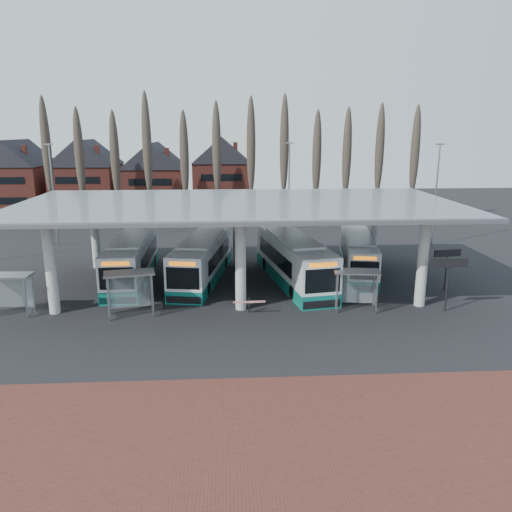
{
  "coord_description": "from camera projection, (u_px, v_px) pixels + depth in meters",
  "views": [
    {
      "loc": [
        -0.83,
        -28.52,
        11.48
      ],
      "look_at": [
        1.26,
        7.0,
        2.44
      ],
      "focal_mm": 35.0,
      "sensor_mm": 36.0,
      "label": 1
    }
  ],
  "objects": [
    {
      "name": "lamp_post_b",
      "position": [
        289.0,
        187.0,
        54.65
      ],
      "size": [
        0.8,
        0.16,
        10.17
      ],
      "color": "slate",
      "rests_on": "ground"
    },
    {
      "name": "barrier",
      "position": [
        249.0,
        303.0,
        31.7
      ],
      "size": [
        2.04,
        0.57,
        1.02
      ],
      "rotation": [
        0.0,
        0.0,
        0.03
      ],
      "color": "black",
      "rests_on": "ground"
    },
    {
      "name": "townhouse_row",
      "position": [
        121.0,
        170.0,
        70.68
      ],
      "size": [
        36.8,
        10.3,
        12.25
      ],
      "color": "maroon",
      "rests_on": "ground"
    },
    {
      "name": "bus_0",
      "position": [
        132.0,
        259.0,
        39.11
      ],
      "size": [
        2.81,
        12.3,
        3.41
      ],
      "rotation": [
        0.0,
        0.0,
        0.02
      ],
      "color": "white",
      "rests_on": "ground"
    },
    {
      "name": "info_sign_0",
      "position": [
        449.0,
        267.0,
        31.8
      ],
      "size": [
        2.38,
        0.14,
        3.54
      ],
      "rotation": [
        0.0,
        0.0,
        0.01
      ],
      "color": "black",
      "rests_on": "ground"
    },
    {
      "name": "brick_strip",
      "position": [
        252.0,
        442.0,
        18.85
      ],
      "size": [
        70.0,
        10.0,
        0.03
      ],
      "primitive_type": "cube",
      "color": "#5A2B24",
      "rests_on": "ground"
    },
    {
      "name": "shelter_0",
      "position": [
        10.0,
        285.0,
        31.51
      ],
      "size": [
        2.92,
        1.53,
        2.67
      ],
      "rotation": [
        0.0,
        0.0,
        -0.03
      ],
      "color": "gray",
      "rests_on": "ground"
    },
    {
      "name": "shelter_1",
      "position": [
        130.0,
        283.0,
        31.37
      ],
      "size": [
        3.33,
        2.14,
        2.86
      ],
      "rotation": [
        0.0,
        0.0,
        0.21
      ],
      "color": "gray",
      "rests_on": "ground"
    },
    {
      "name": "info_sign_1",
      "position": [
        447.0,
        256.0,
        35.91
      ],
      "size": [
        2.09,
        0.43,
        3.13
      ],
      "rotation": [
        0.0,
        0.0,
        0.15
      ],
      "color": "black",
      "rests_on": "ground"
    },
    {
      "name": "bus_2",
      "position": [
        293.0,
        260.0,
        38.45
      ],
      "size": [
        4.89,
        13.14,
        3.57
      ],
      "rotation": [
        0.0,
        0.0,
        0.17
      ],
      "color": "white",
      "rests_on": "ground"
    },
    {
      "name": "shelter_2",
      "position": [
        356.0,
        281.0,
        32.3
      ],
      "size": [
        3.05,
        1.8,
        2.69
      ],
      "rotation": [
        0.0,
        0.0,
        -0.13
      ],
      "color": "gray",
      "rests_on": "ground"
    },
    {
      "name": "lamp_post_c",
      "position": [
        436.0,
        193.0,
        49.64
      ],
      "size": [
        0.8,
        0.16,
        10.17
      ],
      "color": "slate",
      "rests_on": "ground"
    },
    {
      "name": "bus_3",
      "position": [
        358.0,
        255.0,
        41.06
      ],
      "size": [
        4.16,
        11.18,
        3.04
      ],
      "rotation": [
        0.0,
        0.0,
        -0.17
      ],
      "color": "white",
      "rests_on": "ground"
    },
    {
      "name": "lamp_post_a",
      "position": [
        53.0,
        193.0,
        49.41
      ],
      "size": [
        0.8,
        0.16,
        10.17
      ],
      "color": "slate",
      "rests_on": "ground"
    },
    {
      "name": "station_canopy",
      "position": [
        238.0,
        210.0,
        36.81
      ],
      "size": [
        32.0,
        16.0,
        6.34
      ],
      "color": "beige",
      "rests_on": "ground"
    },
    {
      "name": "poplar_row",
      "position": [
        233.0,
        153.0,
        60.23
      ],
      "size": [
        45.1,
        1.1,
        14.5
      ],
      "color": "#473D33",
      "rests_on": "ground"
    },
    {
      "name": "ground",
      "position": [
        242.0,
        323.0,
        30.46
      ],
      "size": [
        140.0,
        140.0,
        0.0
      ],
      "primitive_type": "plane",
      "color": "black",
      "rests_on": "ground"
    },
    {
      "name": "bus_1",
      "position": [
        202.0,
        259.0,
        39.12
      ],
      "size": [
        4.59,
        12.37,
        3.36
      ],
      "rotation": [
        0.0,
        0.0,
        -0.17
      ],
      "color": "white",
      "rests_on": "ground"
    }
  ]
}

